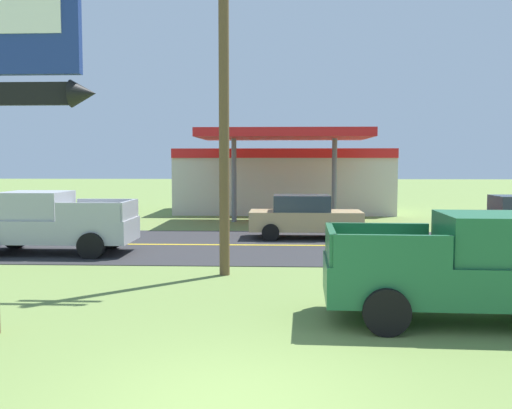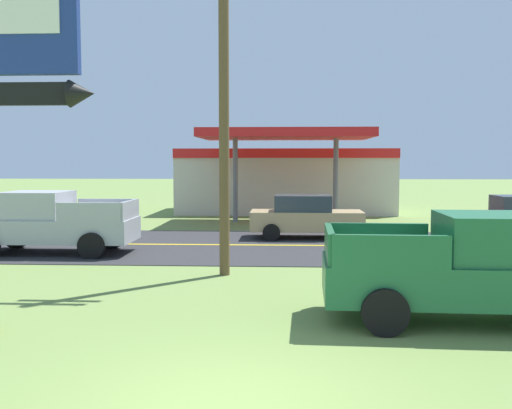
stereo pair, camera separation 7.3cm
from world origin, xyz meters
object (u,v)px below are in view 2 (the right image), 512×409
(gas_station, at_px, (285,178))
(pickup_silver_on_road, at_px, (49,223))
(pickup_green_parked_on_lawn, at_px, (473,269))
(car_tan_far_lane, at_px, (305,216))
(utility_pole, at_px, (224,75))

(gas_station, relative_size, pickup_silver_on_road, 2.31)
(pickup_green_parked_on_lawn, relative_size, car_tan_far_lane, 1.26)
(utility_pole, relative_size, gas_station, 0.79)
(pickup_green_parked_on_lawn, distance_m, pickup_silver_on_road, 12.97)
(utility_pole, distance_m, gas_station, 18.93)
(gas_station, xyz_separation_m, car_tan_far_lane, (0.76, -11.47, -1.11))
(pickup_silver_on_road, bearing_deg, utility_pole, -28.11)
(utility_pole, xyz_separation_m, car_tan_far_lane, (2.32, 7.14, -4.21))
(gas_station, height_order, car_tan_far_lane, gas_station)
(utility_pole, bearing_deg, pickup_green_parked_on_lawn, -39.59)
(car_tan_far_lane, bearing_deg, utility_pole, -107.99)
(pickup_silver_on_road, xyz_separation_m, car_tan_far_lane, (8.19, 4.00, -0.13))
(utility_pole, xyz_separation_m, pickup_silver_on_road, (-5.87, 3.14, -4.08))
(gas_station, height_order, pickup_silver_on_road, gas_station)
(gas_station, distance_m, pickup_silver_on_road, 17.19)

